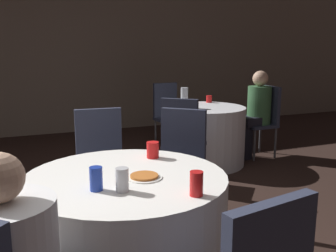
{
  "coord_description": "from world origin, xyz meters",
  "views": [
    {
      "loc": [
        -0.31,
        -2.07,
        1.43
      ],
      "look_at": [
        0.81,
        0.66,
        0.84
      ],
      "focal_mm": 40.0,
      "sensor_mm": 36.0,
      "label": 1
    }
  ],
  "objects": [
    {
      "name": "chair_near_north",
      "position": [
        0.31,
        0.89,
        0.57
      ],
      "size": [
        0.43,
        0.43,
        0.97
      ],
      "rotation": [
        0.0,
        0.0,
        -3.21
      ],
      "color": "#2D3347",
      "rests_on": "ground_plane"
    },
    {
      "name": "chair_near_northeast",
      "position": [
        0.91,
        0.63,
        0.57
      ],
      "size": [
        0.57,
        0.57,
        0.97
      ],
      "rotation": [
        0.0,
        0.0,
        -3.88
      ],
      "color": "#2D3347",
      "rests_on": "ground_plane"
    },
    {
      "name": "cup_far",
      "position": [
        2.15,
        2.42,
        0.79
      ],
      "size": [
        0.08,
        0.08,
        0.1
      ],
      "color": "red",
      "rests_on": "table_far"
    },
    {
      "name": "cup_near",
      "position": [
        0.5,
        0.17,
        0.79
      ],
      "size": [
        0.08,
        0.08,
        0.11
      ],
      "color": "red",
      "rests_on": "table_near"
    },
    {
      "name": "chair_far_east",
      "position": [
        2.83,
        2.09,
        0.57
      ],
      "size": [
        0.41,
        0.4,
        0.97
      ],
      "rotation": [
        0.0,
        0.0,
        -4.7
      ],
      "color": "#2D3347",
      "rests_on": "ground_plane"
    },
    {
      "name": "bottle_far",
      "position": [
        1.63,
        2.1,
        0.86
      ],
      "size": [
        0.09,
        0.09,
        0.25
      ],
      "color": "silver",
      "rests_on": "table_far"
    },
    {
      "name": "table_near",
      "position": [
        0.24,
        -0.11,
        0.37
      ],
      "size": [
        1.16,
        1.16,
        0.74
      ],
      "color": "white",
      "rests_on": "ground_plane"
    },
    {
      "name": "soda_can_blue",
      "position": [
        0.04,
        -0.27,
        0.8
      ],
      "size": [
        0.07,
        0.07,
        0.12
      ],
      "color": "#1E38A5",
      "rests_on": "table_near"
    },
    {
      "name": "table_far",
      "position": [
        1.89,
        2.08,
        0.37
      ],
      "size": [
        1.06,
        1.06,
        0.74
      ],
      "color": "silver",
      "rests_on": "ground_plane"
    },
    {
      "name": "chair_far_north",
      "position": [
        1.78,
        3.03,
        0.57
      ],
      "size": [
        0.44,
        0.44,
        0.97
      ],
      "rotation": [
        0.0,
        0.0,
        -3.03
      ],
      "color": "#2D3347",
      "rests_on": "ground_plane"
    },
    {
      "name": "pizza_plate_near",
      "position": [
        0.32,
        -0.19,
        0.75
      ],
      "size": [
        0.2,
        0.2,
        0.02
      ],
      "color": "white",
      "rests_on": "table_near"
    },
    {
      "name": "chair_far_southwest",
      "position": [
        1.26,
        1.37,
        0.57
      ],
      "size": [
        0.56,
        0.56,
        0.97
      ],
      "rotation": [
        0.0,
        0.0,
        -0.72
      ],
      "color": "#2D3347",
      "rests_on": "ground_plane"
    },
    {
      "name": "wall_back",
      "position": [
        0.0,
        4.7,
        1.4
      ],
      "size": [
        16.0,
        0.06,
        2.8
      ],
      "color": "#7A6B5B",
      "rests_on": "ground_plane"
    },
    {
      "name": "soda_can_red",
      "position": [
        0.47,
        -0.53,
        0.8
      ],
      "size": [
        0.07,
        0.07,
        0.12
      ],
      "color": "red",
      "rests_on": "table_near"
    },
    {
      "name": "person_green_jacket",
      "position": [
        2.66,
        2.09,
        0.59
      ],
      "size": [
        0.5,
        0.32,
        1.18
      ],
      "rotation": [
        0.0,
        0.0,
        -4.7
      ],
      "color": "black",
      "rests_on": "ground_plane"
    },
    {
      "name": "soda_can_silver",
      "position": [
        0.16,
        -0.34,
        0.8
      ],
      "size": [
        0.07,
        0.07,
        0.12
      ],
      "color": "silver",
      "rests_on": "table_near"
    }
  ]
}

